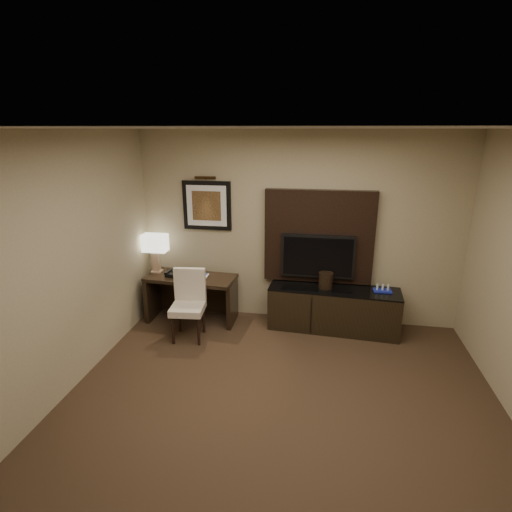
% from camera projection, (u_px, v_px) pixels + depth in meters
% --- Properties ---
extents(floor, '(4.50, 5.00, 0.01)m').
position_uv_depth(floor, '(274.00, 437.00, 3.67)').
color(floor, '#332317').
rests_on(floor, ground).
extents(ceiling, '(4.50, 5.00, 0.01)m').
position_uv_depth(ceiling, '(279.00, 128.00, 2.84)').
color(ceiling, silver).
rests_on(ceiling, wall_back).
extents(wall_back, '(4.50, 0.01, 2.70)m').
position_uv_depth(wall_back, '(298.00, 229.00, 5.60)').
color(wall_back, tan).
rests_on(wall_back, floor).
extents(wall_left, '(0.01, 5.00, 2.70)m').
position_uv_depth(wall_left, '(30.00, 285.00, 3.62)').
color(wall_left, tan).
rests_on(wall_left, floor).
extents(desk, '(1.31, 0.65, 0.68)m').
position_uv_depth(desk, '(192.00, 298.00, 5.82)').
color(desk, black).
rests_on(desk, floor).
extents(credenza, '(1.80, 0.60, 0.61)m').
position_uv_depth(credenza, '(333.00, 309.00, 5.55)').
color(credenza, black).
rests_on(credenza, floor).
extents(tv_wall_panel, '(1.50, 0.12, 1.30)m').
position_uv_depth(tv_wall_panel, '(319.00, 237.00, 5.52)').
color(tv_wall_panel, black).
rests_on(tv_wall_panel, wall_back).
extents(tv, '(1.00, 0.08, 0.60)m').
position_uv_depth(tv, '(318.00, 256.00, 5.51)').
color(tv, black).
rests_on(tv, tv_wall_panel).
extents(artwork, '(0.70, 0.04, 0.70)m').
position_uv_depth(artwork, '(207.00, 206.00, 5.70)').
color(artwork, black).
rests_on(artwork, wall_back).
extents(picture_light, '(0.04, 0.04, 0.30)m').
position_uv_depth(picture_light, '(205.00, 178.00, 5.54)').
color(picture_light, '#3C2613').
rests_on(picture_light, wall_back).
extents(desk_chair, '(0.47, 0.53, 0.88)m').
position_uv_depth(desk_chair, '(188.00, 308.00, 5.26)').
color(desk_chair, beige).
rests_on(desk_chair, floor).
extents(table_lamp, '(0.34, 0.21, 0.54)m').
position_uv_depth(table_lamp, '(156.00, 254.00, 5.81)').
color(table_lamp, tan).
rests_on(table_lamp, desk).
extents(desk_phone, '(0.24, 0.22, 0.11)m').
position_uv_depth(desk_phone, '(175.00, 272.00, 5.72)').
color(desk_phone, black).
rests_on(desk_phone, desk).
extents(blue_folder, '(0.29, 0.36, 0.02)m').
position_uv_depth(blue_folder, '(196.00, 277.00, 5.66)').
color(blue_folder, '#17429A').
rests_on(blue_folder, desk).
extents(book, '(0.16, 0.03, 0.22)m').
position_uv_depth(book, '(196.00, 270.00, 5.65)').
color(book, tan).
rests_on(book, desk).
extents(ice_bucket, '(0.25, 0.25, 0.22)m').
position_uv_depth(ice_bucket, '(326.00, 280.00, 5.46)').
color(ice_bucket, black).
rests_on(ice_bucket, credenza).
extents(minibar_tray, '(0.24, 0.15, 0.09)m').
position_uv_depth(minibar_tray, '(383.00, 288.00, 5.36)').
color(minibar_tray, '#1A27AA').
rests_on(minibar_tray, credenza).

